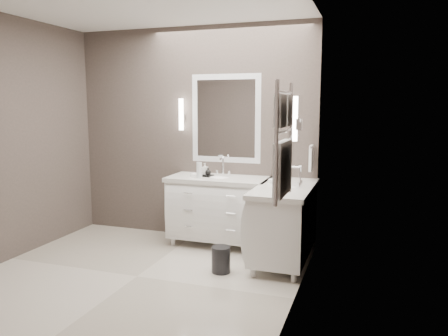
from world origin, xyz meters
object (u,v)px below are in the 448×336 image
(vanity_back, at_px, (219,206))
(towel_ladder, at_px, (283,148))
(waste_bin, at_px, (221,260))
(vanity_right, at_px, (284,219))

(vanity_back, bearing_deg, towel_ladder, -55.90)
(vanity_back, height_order, waste_bin, vanity_back)
(vanity_back, height_order, towel_ladder, towel_ladder)
(vanity_back, xyz_separation_m, towel_ladder, (1.10, -1.63, 0.91))
(waste_bin, bearing_deg, vanity_right, 43.14)
(vanity_back, relative_size, vanity_right, 1.00)
(vanity_back, bearing_deg, waste_bin, -69.23)
(vanity_right, distance_m, waste_bin, 0.84)
(towel_ladder, bearing_deg, waste_bin, 135.00)
(vanity_back, xyz_separation_m, vanity_right, (0.88, -0.33, 0.00))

